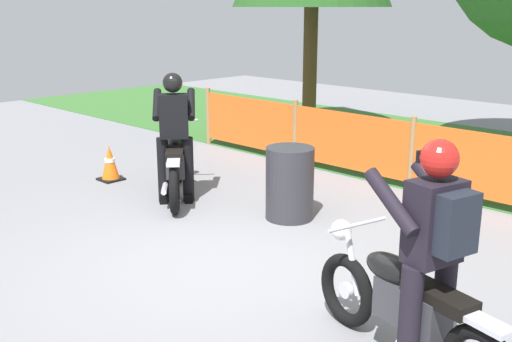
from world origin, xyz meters
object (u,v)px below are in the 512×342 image
at_px(motorcycle_trailing, 405,307).
at_px(traffic_cone, 110,163).
at_px(rider_trailing, 433,249).
at_px(spare_drum, 290,183).
at_px(rider_lead, 174,133).
at_px(motorcycle_lead, 176,163).

bearing_deg(motorcycle_trailing, traffic_cone, 2.46).
bearing_deg(rider_trailing, traffic_cone, 2.39).
height_order(motorcycle_trailing, spare_drum, motorcycle_trailing).
bearing_deg(motorcycle_trailing, spare_drum, -19.63).
relative_size(rider_lead, rider_trailing, 1.00).
bearing_deg(traffic_cone, rider_trailing, -11.57).
bearing_deg(rider_trailing, motorcycle_lead, -3.11).
height_order(traffic_cone, spare_drum, spare_drum).
relative_size(motorcycle_trailing, rider_lead, 1.10).
height_order(rider_trailing, spare_drum, rider_trailing).
xyz_separation_m(rider_lead, spare_drum, (1.51, 0.54, -0.48)).
relative_size(traffic_cone, spare_drum, 0.60).
relative_size(rider_lead, spare_drum, 1.92).
relative_size(motorcycle_trailing, spare_drum, 2.12).
xyz_separation_m(rider_trailing, spare_drum, (-2.84, 1.80, -0.51)).
bearing_deg(traffic_cone, spare_drum, 11.42).
height_order(rider_lead, rider_trailing, same).
bearing_deg(rider_lead, rider_trailing, -155.69).
bearing_deg(rider_lead, traffic_cone, 42.76).
xyz_separation_m(motorcycle_lead, motorcycle_trailing, (4.29, -1.33, -0.03)).
distance_m(motorcycle_lead, motorcycle_trailing, 4.49).
bearing_deg(motorcycle_lead, traffic_cone, 48.34).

